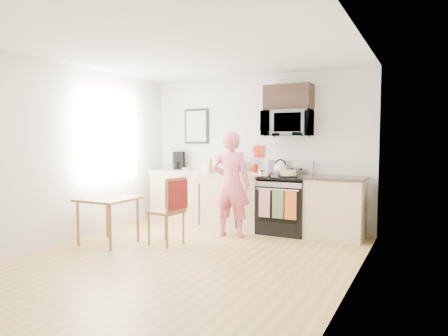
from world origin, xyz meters
The scene contains 28 objects.
floor centered at (0.00, 0.00, 0.00)m, with size 4.60×4.60×0.00m, color #AE8443.
back_wall centered at (0.00, 2.30, 1.30)m, with size 4.00×0.04×2.60m, color silver.
front_wall centered at (0.00, -2.30, 1.30)m, with size 4.00×0.04×2.60m, color silver.
left_wall centered at (-2.00, 0.00, 1.30)m, with size 0.04×4.60×2.60m, color silver.
right_wall centered at (2.00, 0.00, 1.30)m, with size 0.04×4.60×2.60m, color silver.
ceiling centered at (0.00, 0.00, 2.60)m, with size 4.00×4.60×0.04m, color white.
window centered at (-1.96, 0.80, 1.55)m, with size 0.06×1.40×1.50m.
cabinet_left centered at (-0.80, 2.00, 0.45)m, with size 2.10×0.60×0.90m, color #D7C08A.
countertop_left centered at (-0.80, 2.00, 0.92)m, with size 2.14×0.64×0.04m, color beige.
cabinet_right centered at (1.43, 2.00, 0.45)m, with size 0.84×0.60×0.90m, color #D7C08A.
countertop_right centered at (1.43, 2.00, 0.92)m, with size 0.88×0.64×0.04m, color black.
range centered at (0.63, 1.98, 0.44)m, with size 0.76×0.70×1.16m.
microwave centered at (0.63, 2.08, 1.76)m, with size 0.76×0.51×0.42m, color #A9A9AE.
upper_cabinet centered at (0.63, 2.12, 2.18)m, with size 0.76×0.35×0.40m, color black.
wall_art centered at (-1.20, 2.28, 1.75)m, with size 0.50×0.04×0.65m.
wall_trivet centered at (0.05, 2.28, 1.30)m, with size 0.20×0.02×0.20m, color #A7240E.
person centered at (-0.02, 1.36, 0.82)m, with size 0.60×0.39×1.64m, color #CE3856.
dining_table centered at (-1.40, 0.16, 0.59)m, with size 0.71×0.71×0.67m.
chair centered at (-0.50, 0.50, 0.62)m, with size 0.50×0.46×0.97m.
knife_block centered at (-0.22, 2.18, 1.05)m, with size 0.10×0.14×0.22m, color brown.
utensil_crock centered at (-0.01, 2.21, 1.08)m, with size 0.11×0.11×0.34m.
fruit_bowl centered at (-1.23, 2.01, 0.98)m, with size 0.21×0.21×0.09m.
milk_carton centered at (-0.78, 2.00, 1.05)m, with size 0.09×0.09×0.23m, color tan.
coffee_maker centered at (-1.54, 2.19, 1.10)m, with size 0.26×0.31×0.34m.
bread_bag centered at (-0.71, 1.86, 1.00)m, with size 0.30×0.14×0.11m, color tan.
cake centered at (0.72, 1.87, 0.97)m, with size 0.30×0.30×0.10m.
kettle centered at (0.53, 2.05, 1.04)m, with size 0.21×0.21×0.26m.
pot centered at (0.36, 1.79, 0.98)m, with size 0.20×0.35×0.10m.
Camera 1 is at (2.69, -4.11, 1.49)m, focal length 32.00 mm.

